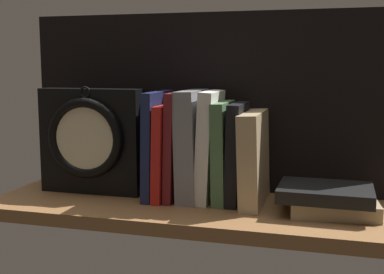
% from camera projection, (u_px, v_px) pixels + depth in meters
% --- Properties ---
extents(ground_plane, '(0.82, 0.27, 0.03)m').
position_uv_depth(ground_plane, '(197.00, 210.00, 0.98)').
color(ground_plane, brown).
extents(back_panel, '(0.82, 0.01, 0.38)m').
position_uv_depth(back_panel, '(213.00, 102.00, 1.08)').
color(back_panel, black).
rests_on(back_panel, ground_plane).
extents(book_navy_bierce, '(0.02, 0.15, 0.21)m').
position_uv_depth(book_navy_bierce, '(158.00, 144.00, 1.03)').
color(book_navy_bierce, '#192147').
rests_on(book_navy_bierce, ground_plane).
extents(book_red_requiem, '(0.02, 0.16, 0.19)m').
position_uv_depth(book_red_requiem, '(168.00, 151.00, 1.02)').
color(book_red_requiem, red).
rests_on(book_red_requiem, ground_plane).
extents(book_maroon_dawkins, '(0.02, 0.14, 0.21)m').
position_uv_depth(book_maroon_dawkins, '(178.00, 145.00, 1.02)').
color(book_maroon_dawkins, maroon).
rests_on(book_maroon_dawkins, ground_plane).
extents(book_gray_chess, '(0.04, 0.14, 0.22)m').
position_uv_depth(book_gray_chess, '(192.00, 145.00, 1.01)').
color(book_gray_chess, gray).
rests_on(book_gray_chess, ground_plane).
extents(book_white_catcher, '(0.04, 0.12, 0.22)m').
position_uv_depth(book_white_catcher, '(210.00, 146.00, 1.00)').
color(book_white_catcher, silver).
rests_on(book_white_catcher, ground_plane).
extents(book_green_romantic, '(0.03, 0.13, 0.20)m').
position_uv_depth(book_green_romantic, '(224.00, 152.00, 0.99)').
color(book_green_romantic, '#476B44').
rests_on(book_green_romantic, ground_plane).
extents(book_black_skeptic, '(0.03, 0.13, 0.19)m').
position_uv_depth(book_black_skeptic, '(237.00, 153.00, 0.99)').
color(book_black_skeptic, black).
rests_on(book_black_skeptic, ground_plane).
extents(book_tan_shortstories, '(0.04, 0.17, 0.18)m').
position_uv_depth(book_tan_shortstories, '(254.00, 158.00, 0.98)').
color(book_tan_shortstories, tan).
rests_on(book_tan_shortstories, ground_plane).
extents(framed_clock, '(0.22, 0.07, 0.22)m').
position_uv_depth(framed_clock, '(91.00, 140.00, 1.05)').
color(framed_clock, black).
rests_on(framed_clock, ground_plane).
extents(book_stack_side, '(0.18, 0.13, 0.05)m').
position_uv_depth(book_stack_side, '(329.00, 199.00, 0.91)').
color(book_stack_side, '#9E8966').
rests_on(book_stack_side, ground_plane).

